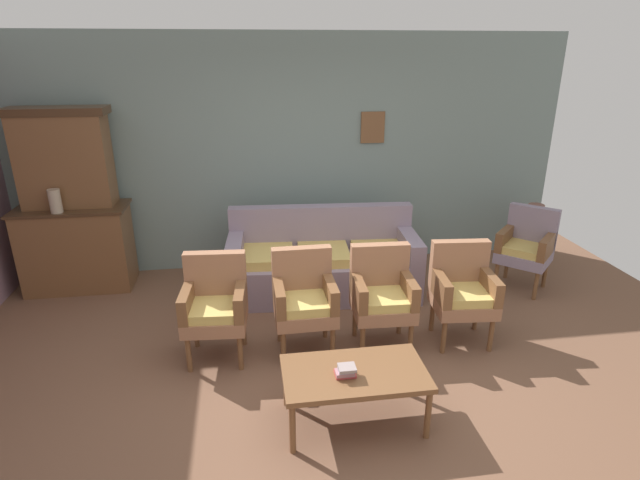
{
  "coord_description": "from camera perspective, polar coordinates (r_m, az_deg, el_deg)",
  "views": [
    {
      "loc": [
        -0.59,
        -3.24,
        2.5
      ],
      "look_at": [
        0.05,
        1.09,
        0.85
      ],
      "focal_mm": 28.41,
      "sensor_mm": 36.0,
      "label": 1
    }
  ],
  "objects": [
    {
      "name": "ground_plane",
      "position": [
        4.14,
        1.56,
        -16.54
      ],
      "size": [
        7.68,
        7.68,
        0.0
      ],
      "primitive_type": "plane",
      "color": "brown"
    },
    {
      "name": "wall_back_with_decor",
      "position": [
        6.01,
        -2.7,
        9.61
      ],
      "size": [
        6.4,
        0.09,
        2.7
      ],
      "color": "gray",
      "rests_on": "ground"
    },
    {
      "name": "side_cabinet",
      "position": [
        6.15,
        -25.63,
        -0.79
      ],
      "size": [
        1.16,
        0.55,
        0.93
      ],
      "color": "brown",
      "rests_on": "ground"
    },
    {
      "name": "cabinet_upper_hutch",
      "position": [
        5.97,
        -26.88,
        8.33
      ],
      "size": [
        0.99,
        0.38,
        1.03
      ],
      "color": "brown",
      "rests_on": "side_cabinet"
    },
    {
      "name": "vase_on_cabinet",
      "position": [
        5.84,
        -27.67,
        3.91
      ],
      "size": [
        0.12,
        0.12,
        0.25
      ],
      "primitive_type": "cylinder",
      "color": "tan",
      "rests_on": "side_cabinet"
    },
    {
      "name": "floral_couch",
      "position": [
        5.49,
        0.33,
        -2.7
      ],
      "size": [
        2.06,
        0.93,
        0.9
      ],
      "color": "gray",
      "rests_on": "ground"
    },
    {
      "name": "armchair_row_middle",
      "position": [
        4.38,
        -11.74,
        -6.97
      ],
      "size": [
        0.56,
        0.53,
        0.9
      ],
      "color": "#9E6B4C",
      "rests_on": "ground"
    },
    {
      "name": "armchair_by_doorway",
      "position": [
        4.4,
        -1.8,
        -6.43
      ],
      "size": [
        0.53,
        0.5,
        0.9
      ],
      "color": "#9E6B4C",
      "rests_on": "ground"
    },
    {
      "name": "armchair_near_couch_end",
      "position": [
        4.5,
        7.02,
        -5.93
      ],
      "size": [
        0.54,
        0.51,
        0.9
      ],
      "color": "#9E6B4C",
      "rests_on": "ground"
    },
    {
      "name": "armchair_near_cabinet",
      "position": [
        4.71,
        15.76,
        -5.3
      ],
      "size": [
        0.56,
        0.53,
        0.9
      ],
      "color": "#9E6B4C",
      "rests_on": "ground"
    },
    {
      "name": "wingback_chair_by_fireplace",
      "position": [
        5.97,
        22.21,
        -0.53
      ],
      "size": [
        0.71,
        0.71,
        0.9
      ],
      "color": "gray",
      "rests_on": "ground"
    },
    {
      "name": "coffee_table",
      "position": [
        3.64,
        3.91,
        -15.07
      ],
      "size": [
        1.0,
        0.56,
        0.42
      ],
      "color": "brown",
      "rests_on": "ground"
    },
    {
      "name": "book_stack_on_table",
      "position": [
        3.55,
        2.9,
        -14.53
      ],
      "size": [
        0.14,
        0.13,
        0.08
      ],
      "color": "#BA3F41",
      "rests_on": "coffee_table"
    },
    {
      "name": "floor_vase_by_wall",
      "position": [
        6.74,
        22.77,
        0.63
      ],
      "size": [
        0.19,
        0.19,
        0.75
      ],
      "primitive_type": "cylinder",
      "color": "brown",
      "rests_on": "ground"
    }
  ]
}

